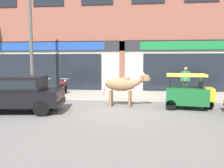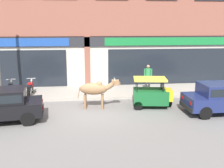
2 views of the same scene
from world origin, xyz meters
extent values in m
plane|color=slate|center=(0.00, 0.00, 0.00)|extent=(90.00, 90.00, 0.00)
cube|color=#A8A093|center=(0.00, 3.78, 0.07)|extent=(19.00, 3.17, 0.13)
cube|color=beige|center=(0.00, 5.64, 1.70)|extent=(23.00, 0.55, 3.40)
cube|color=#28282D|center=(0.00, 5.33, 3.05)|extent=(22.08, 0.08, 0.64)
cube|color=black|center=(-5.75, 5.32, 1.35)|extent=(8.74, 0.10, 2.40)
cube|color=#1E479E|center=(-5.75, 5.30, 3.05)|extent=(9.20, 0.05, 0.52)
cube|color=#8E5142|center=(0.00, 5.35, 1.70)|extent=(0.36, 0.12, 3.40)
cube|color=black|center=(5.75, 5.32, 1.35)|extent=(8.74, 0.10, 2.40)
cube|color=#197A38|center=(5.75, 5.30, 3.05)|extent=(9.20, 0.05, 0.52)
cube|color=black|center=(-8.15, 5.34, 6.19)|extent=(2.09, 0.06, 1.00)
ellipsoid|color=#936B47|center=(0.21, 0.74, 1.02)|extent=(1.45, 0.67, 0.60)
sphere|color=#936B47|center=(0.49, 0.71, 1.25)|extent=(0.32, 0.32, 0.32)
cylinder|color=#936B47|center=(0.66, 0.83, 0.36)|extent=(0.12, 0.12, 0.72)
cylinder|color=#936B47|center=(0.63, 0.55, 0.36)|extent=(0.12, 0.12, 0.72)
cylinder|color=#936B47|center=(-0.20, 0.93, 0.36)|extent=(0.12, 0.12, 0.72)
cylinder|color=#936B47|center=(-0.24, 0.65, 0.36)|extent=(0.12, 0.12, 0.72)
cylinder|color=#936B47|center=(1.03, 0.65, 1.17)|extent=(0.49, 0.29, 0.43)
cube|color=#936B47|center=(1.28, 0.62, 1.34)|extent=(0.38, 0.26, 0.26)
cube|color=brown|center=(1.46, 0.60, 1.30)|extent=(0.16, 0.17, 0.14)
cone|color=beige|center=(1.26, 0.73, 1.52)|extent=(0.12, 0.07, 0.19)
cone|color=beige|center=(1.23, 0.53, 1.52)|extent=(0.12, 0.07, 0.19)
cube|color=#936B47|center=(1.22, 0.79, 1.40)|extent=(0.06, 0.14, 0.10)
cube|color=#936B47|center=(1.19, 0.47, 1.40)|extent=(0.06, 0.14, 0.10)
cylinder|color=#936B47|center=(-0.52, 0.82, 0.80)|extent=(0.17, 0.06, 0.60)
cylinder|color=black|center=(-2.63, -1.30, 0.30)|extent=(0.62, 0.26, 0.60)
cylinder|color=black|center=(-2.82, 0.13, 0.30)|extent=(0.62, 0.26, 0.60)
cube|color=black|center=(-3.86, -0.74, 0.60)|extent=(3.68, 2.06, 0.60)
cube|color=black|center=(-3.76, -0.73, 1.18)|extent=(2.08, 1.68, 0.56)
cube|color=black|center=(-3.76, -0.73, 1.18)|extent=(1.93, 1.68, 0.35)
cube|color=black|center=(-2.15, -0.51, 0.38)|extent=(0.32, 1.52, 0.20)
cube|color=red|center=(-2.06, -1.00, 0.70)|extent=(0.05, 0.16, 0.14)
cube|color=red|center=(-2.19, -0.01, 0.70)|extent=(0.05, 0.16, 0.14)
cylinder|color=black|center=(3.99, 0.52, 0.22)|extent=(0.45, 0.18, 0.44)
cylinder|color=black|center=(2.53, 1.26, 0.22)|extent=(0.45, 0.18, 0.44)
cylinder|color=black|center=(2.38, 0.23, 0.22)|extent=(0.45, 0.18, 0.44)
cube|color=#19602D|center=(3.10, 0.65, 0.57)|extent=(1.86, 1.39, 0.70)
cube|color=yellow|center=(3.99, 0.52, 0.67)|extent=(0.48, 0.91, 0.52)
cylinder|color=black|center=(3.74, 1.06, 1.19)|extent=(0.04, 0.04, 0.55)
cylinder|color=black|center=(3.60, 0.08, 1.19)|extent=(0.04, 0.04, 0.55)
cylinder|color=black|center=(2.47, 1.24, 1.19)|extent=(0.04, 0.04, 0.55)
cylinder|color=black|center=(2.33, 0.27, 1.19)|extent=(0.04, 0.04, 0.55)
cube|color=#DBCC42|center=(3.05, 0.66, 1.47)|extent=(1.76, 1.32, 0.10)
cube|color=black|center=(3.67, 0.57, 1.19)|extent=(0.16, 0.92, 0.50)
cylinder|color=black|center=(-4.55, 3.76, 0.41)|extent=(0.19, 0.57, 0.56)
cylinder|color=black|center=(-4.34, 2.53, 0.41)|extent=(0.19, 0.57, 0.56)
cube|color=#B2B5BA|center=(-4.44, 3.13, 0.45)|extent=(0.25, 0.35, 0.24)
cube|color=black|center=(-4.47, 3.28, 0.71)|extent=(0.30, 0.44, 0.24)
cube|color=black|center=(-4.40, 2.89, 0.69)|extent=(0.31, 0.55, 0.12)
cylinder|color=#B2B5BA|center=(-4.54, 3.70, 0.71)|extent=(0.09, 0.27, 0.59)
cylinder|color=#B2B5BA|center=(-4.55, 3.74, 0.99)|extent=(0.52, 0.12, 0.03)
sphere|color=silver|center=(-4.56, 3.80, 0.87)|extent=(0.12, 0.12, 0.12)
cylinder|color=#B2B5BA|center=(-4.49, 2.75, 0.37)|extent=(0.14, 0.48, 0.06)
cylinder|color=black|center=(-3.40, 3.89, 0.41)|extent=(0.12, 0.56, 0.56)
cylinder|color=black|center=(-3.36, 2.64, 0.41)|extent=(0.12, 0.56, 0.56)
cube|color=#B2B5BA|center=(-3.38, 3.25, 0.45)|extent=(0.21, 0.33, 0.24)
cube|color=red|center=(-3.39, 3.41, 0.71)|extent=(0.25, 0.41, 0.24)
cube|color=black|center=(-3.38, 3.01, 0.69)|extent=(0.24, 0.53, 0.12)
cylinder|color=#B2B5BA|center=(-3.40, 3.83, 0.71)|extent=(0.05, 0.27, 0.59)
cylinder|color=#B2B5BA|center=(-3.40, 3.87, 0.99)|extent=(0.52, 0.05, 0.03)
sphere|color=silver|center=(-3.41, 3.93, 0.87)|extent=(0.12, 0.12, 0.12)
cylinder|color=#B2B5BA|center=(-3.48, 2.89, 0.37)|extent=(0.08, 0.48, 0.06)
cylinder|color=#2D2D33|center=(3.61, 3.66, 0.54)|extent=(0.11, 0.11, 0.82)
cylinder|color=#2D2D33|center=(3.79, 3.61, 0.54)|extent=(0.11, 0.11, 0.82)
cylinder|color=#33934C|center=(3.70, 3.63, 1.23)|extent=(0.32, 0.32, 0.56)
cylinder|color=#33934C|center=(3.50, 3.69, 1.21)|extent=(0.08, 0.08, 0.56)
cylinder|color=#33934C|center=(3.90, 3.58, 1.21)|extent=(0.08, 0.08, 0.56)
sphere|color=tan|center=(3.70, 3.63, 1.63)|extent=(0.20, 0.20, 0.20)
cylinder|color=#595651|center=(-4.80, 2.50, 3.36)|extent=(0.18, 0.18, 6.45)
camera|label=1|loc=(0.87, -9.03, 2.06)|focal=35.00mm
camera|label=2|loc=(-0.26, -11.95, 4.13)|focal=42.00mm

